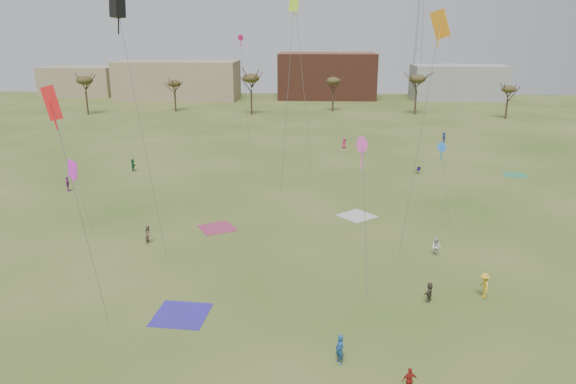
{
  "coord_description": "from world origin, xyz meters",
  "views": [
    {
      "loc": [
        2.09,
        -28.11,
        17.77
      ],
      "look_at": [
        0.0,
        12.0,
        5.5
      ],
      "focal_mm": 33.02,
      "sensor_mm": 36.0,
      "label": 1
    }
  ],
  "objects_px": {
    "camp_chair_right": "(418,171)",
    "radio_tower": "(419,25)",
    "flyer_near_right": "(340,349)",
    "spectator_fore_a": "(410,380)"
  },
  "relations": [
    {
      "from": "flyer_near_right",
      "to": "spectator_fore_a",
      "type": "bearing_deg",
      "value": 23.84
    },
    {
      "from": "spectator_fore_a",
      "to": "radio_tower",
      "type": "distance_m",
      "value": 133.11
    },
    {
      "from": "flyer_near_right",
      "to": "spectator_fore_a",
      "type": "height_order",
      "value": "flyer_near_right"
    },
    {
      "from": "spectator_fore_a",
      "to": "radio_tower",
      "type": "xyz_separation_m",
      "value": [
        22.9,
        129.81,
        18.51
      ]
    },
    {
      "from": "spectator_fore_a",
      "to": "camp_chair_right",
      "type": "xyz_separation_m",
      "value": [
        8.37,
        43.92,
        -0.44
      ]
    },
    {
      "from": "camp_chair_right",
      "to": "radio_tower",
      "type": "bearing_deg",
      "value": 126.22
    },
    {
      "from": "camp_chair_right",
      "to": "radio_tower",
      "type": "xyz_separation_m",
      "value": [
        14.53,
        85.89,
        18.95
      ]
    },
    {
      "from": "flyer_near_right",
      "to": "spectator_fore_a",
      "type": "distance_m",
      "value": 4.16
    },
    {
      "from": "spectator_fore_a",
      "to": "camp_chair_right",
      "type": "bearing_deg",
      "value": -112.55
    },
    {
      "from": "camp_chair_right",
      "to": "radio_tower",
      "type": "distance_m",
      "value": 89.15
    }
  ]
}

